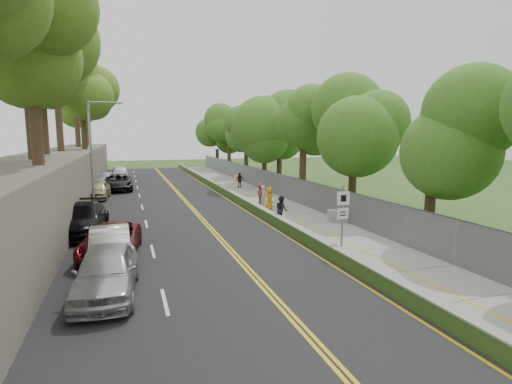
# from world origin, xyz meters

# --- Properties ---
(ground) EXTENTS (140.00, 140.00, 0.00)m
(ground) POSITION_xyz_m (0.00, 0.00, 0.00)
(ground) COLOR #33511E
(ground) RESTS_ON ground
(road) EXTENTS (11.20, 66.00, 0.04)m
(road) POSITION_xyz_m (-5.40, 15.00, 0.02)
(road) COLOR black
(road) RESTS_ON ground
(sidewalk) EXTENTS (4.20, 66.00, 0.05)m
(sidewalk) POSITION_xyz_m (2.55, 15.00, 0.03)
(sidewalk) COLOR gray
(sidewalk) RESTS_ON ground
(jersey_barrier) EXTENTS (0.42, 66.00, 0.60)m
(jersey_barrier) POSITION_xyz_m (0.25, 15.00, 0.30)
(jersey_barrier) COLOR #7AD73A
(jersey_barrier) RESTS_ON ground
(rock_embankment) EXTENTS (5.00, 66.00, 4.00)m
(rock_embankment) POSITION_xyz_m (-13.50, 15.00, 2.00)
(rock_embankment) COLOR #595147
(rock_embankment) RESTS_ON ground
(chainlink_fence) EXTENTS (0.04, 66.00, 2.00)m
(chainlink_fence) POSITION_xyz_m (4.65, 15.00, 1.00)
(chainlink_fence) COLOR slate
(chainlink_fence) RESTS_ON ground
(trees_embankment) EXTENTS (6.40, 66.00, 13.00)m
(trees_embankment) POSITION_xyz_m (-13.00, 15.00, 10.50)
(trees_embankment) COLOR #578224
(trees_embankment) RESTS_ON rock_embankment
(trees_fenceside) EXTENTS (7.00, 66.00, 14.00)m
(trees_fenceside) POSITION_xyz_m (7.00, 15.00, 7.00)
(trees_fenceside) COLOR #467C25
(trees_fenceside) RESTS_ON ground
(streetlight) EXTENTS (2.52, 0.22, 8.00)m
(streetlight) POSITION_xyz_m (-10.46, 14.00, 4.64)
(streetlight) COLOR gray
(streetlight) RESTS_ON ground
(signpost) EXTENTS (0.62, 0.09, 3.10)m
(signpost) POSITION_xyz_m (1.05, -3.02, 1.96)
(signpost) COLOR gray
(signpost) RESTS_ON sidewalk
(construction_barrel) EXTENTS (0.51, 0.51, 0.84)m
(construction_barrel) POSITION_xyz_m (3.95, 25.87, 0.47)
(construction_barrel) COLOR orange
(construction_barrel) RESTS_ON sidewalk
(concrete_block) EXTENTS (1.24, 1.04, 0.72)m
(concrete_block) POSITION_xyz_m (4.22, 3.00, 0.41)
(concrete_block) COLOR gray
(concrete_block) RESTS_ON sidewalk
(car_0) EXTENTS (2.34, 5.05, 1.67)m
(car_0) POSITION_xyz_m (-9.00, -4.82, 0.88)
(car_0) COLOR #AEADB2
(car_0) RESTS_ON road
(car_1) EXTENTS (1.70, 4.60, 1.50)m
(car_1) POSITION_xyz_m (-9.00, -1.30, 0.79)
(car_1) COLOR silver
(car_1) RESTS_ON road
(car_2) EXTENTS (2.86, 5.38, 1.44)m
(car_2) POSITION_xyz_m (-9.00, -0.30, 0.76)
(car_2) COLOR maroon
(car_2) RESTS_ON road
(car_3) EXTENTS (2.69, 5.83, 1.65)m
(car_3) POSITION_xyz_m (-10.60, 4.64, 0.86)
(car_3) COLOR black
(car_3) RESTS_ON road
(car_4) EXTENTS (2.16, 4.60, 1.52)m
(car_4) POSITION_xyz_m (-10.60, 17.18, 0.80)
(car_4) COLOR tan
(car_4) RESTS_ON road
(car_5) EXTENTS (1.85, 4.41, 1.42)m
(car_5) POSITION_xyz_m (-10.60, 25.90, 0.75)
(car_5) COLOR #B8BBBF
(car_5) RESTS_ON road
(car_6) EXTENTS (2.64, 5.67, 1.57)m
(car_6) POSITION_xyz_m (-9.00, 22.25, 0.83)
(car_6) COLOR black
(car_6) RESTS_ON road
(car_7) EXTENTS (2.28, 4.83, 1.36)m
(car_7) POSITION_xyz_m (-10.60, 26.07, 0.72)
(car_7) COLOR maroon
(car_7) RESTS_ON road
(car_8) EXTENTS (1.91, 4.66, 1.58)m
(car_8) POSITION_xyz_m (-9.00, 33.95, 0.83)
(car_8) COLOR silver
(car_8) RESTS_ON road
(painter_0) EXTENTS (0.63, 0.88, 1.67)m
(painter_0) POSITION_xyz_m (1.45, 7.90, 0.89)
(painter_0) COLOR orange
(painter_0) RESTS_ON sidewalk
(painter_1) EXTENTS (0.62, 0.72, 1.66)m
(painter_1) POSITION_xyz_m (1.45, 9.09, 0.88)
(painter_1) COLOR silver
(painter_1) RESTS_ON sidewalk
(painter_2) EXTENTS (0.66, 0.84, 1.69)m
(painter_2) POSITION_xyz_m (0.75, 3.71, 0.90)
(painter_2) COLOR black
(painter_2) RESTS_ON sidewalk
(painter_3) EXTENTS (0.71, 1.18, 1.80)m
(painter_3) POSITION_xyz_m (1.45, 9.67, 0.95)
(painter_3) COLOR brown
(painter_3) RESTS_ON sidewalk
(person_far) EXTENTS (0.94, 0.49, 1.54)m
(person_far) POSITION_xyz_m (2.80, 20.41, 0.82)
(person_far) COLOR black
(person_far) RESTS_ON sidewalk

